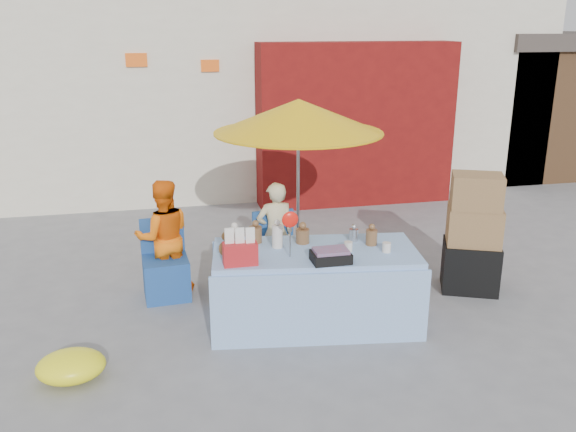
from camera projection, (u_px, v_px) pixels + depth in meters
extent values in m
plane|color=slate|center=(273.00, 334.00, 5.93)|extent=(80.00, 80.00, 0.00)
cube|color=silver|center=(203.00, 57.00, 11.75)|extent=(12.00, 5.00, 4.50)
cube|color=maroon|center=(356.00, 125.00, 9.89)|extent=(3.20, 0.60, 2.60)
cube|color=#4C331E|center=(528.00, 108.00, 12.48)|extent=(2.60, 3.00, 2.40)
cube|color=#3F3833|center=(536.00, 40.00, 12.06)|extent=(2.80, 3.20, 0.30)
cube|color=#FF6215|center=(136.00, 60.00, 9.13)|extent=(0.32, 0.04, 0.20)
cube|color=#FF6215|center=(210.00, 66.00, 9.39)|extent=(0.28, 0.04, 0.18)
cube|color=#91BEE8|center=(315.00, 287.00, 6.04)|extent=(2.08, 1.15, 0.78)
cube|color=#91BEE8|center=(321.00, 310.00, 5.62)|extent=(2.02, 0.31, 0.73)
cube|color=#91BEE8|center=(310.00, 271.00, 6.49)|extent=(2.02, 0.31, 0.73)
cylinder|color=silver|center=(235.00, 238.00, 5.98)|extent=(0.13, 0.13, 0.19)
cylinder|color=brown|center=(256.00, 235.00, 6.10)|extent=(0.14, 0.14, 0.17)
cylinder|color=silver|center=(277.00, 236.00, 5.96)|extent=(0.12, 0.12, 0.23)
cylinder|color=brown|center=(303.00, 236.00, 6.09)|extent=(0.15, 0.15, 0.15)
cylinder|color=#B2B2B7|center=(354.00, 235.00, 6.15)|extent=(0.11, 0.11, 0.12)
cylinder|color=brown|center=(371.00, 237.00, 6.04)|extent=(0.13, 0.13, 0.16)
cylinder|color=silver|center=(348.00, 246.00, 5.88)|extent=(0.09, 0.09, 0.09)
cylinder|color=silver|center=(387.00, 247.00, 5.86)|extent=(0.09, 0.09, 0.09)
sphere|color=brown|center=(227.00, 249.00, 5.74)|extent=(0.16, 0.16, 0.16)
ellipsoid|color=red|center=(290.00, 220.00, 5.64)|extent=(0.16, 0.08, 0.16)
cube|color=red|center=(240.00, 254.00, 5.54)|extent=(0.33, 0.19, 0.21)
cube|color=black|center=(331.00, 257.00, 5.62)|extent=(0.39, 0.30, 0.09)
cube|color=#1F488F|center=(166.00, 278.00, 6.67)|extent=(0.51, 0.49, 0.45)
cube|color=#1F488F|center=(162.00, 235.00, 6.74)|extent=(0.48, 0.07, 0.40)
cube|color=#1F488F|center=(278.00, 268.00, 6.92)|extent=(0.51, 0.49, 0.45)
cube|color=#1F488F|center=(273.00, 227.00, 6.99)|extent=(0.48, 0.07, 0.40)
imported|color=orange|center=(164.00, 237.00, 6.68)|extent=(0.66, 0.53, 1.29)
imported|color=beige|center=(275.00, 233.00, 6.95)|extent=(0.45, 0.32, 1.20)
cylinder|color=gray|center=(298.00, 194.00, 7.03)|extent=(0.04, 0.04, 2.00)
cone|color=#ECB30C|center=(298.00, 116.00, 6.75)|extent=(1.90, 1.90, 0.38)
cylinder|color=#ECB30C|center=(298.00, 132.00, 6.81)|extent=(1.90, 1.90, 0.02)
cube|color=black|center=(470.00, 266.00, 6.86)|extent=(0.75, 0.69, 0.55)
cube|color=olive|center=(474.00, 225.00, 6.71)|extent=(0.70, 0.63, 0.42)
cube|color=olive|center=(477.00, 191.00, 6.56)|extent=(0.64, 0.57, 0.37)
ellipsoid|color=#FEF81A|center=(71.00, 366.00, 5.13)|extent=(0.65, 0.56, 0.26)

